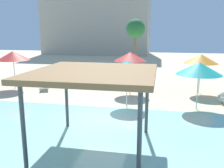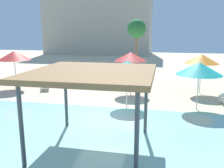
{
  "view_description": "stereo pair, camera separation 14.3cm",
  "coord_description": "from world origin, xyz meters",
  "px_view_note": "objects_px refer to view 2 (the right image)",
  "views": [
    {
      "loc": [
        2.89,
        -11.59,
        4.3
      ],
      "look_at": [
        0.18,
        2.0,
        1.3
      ],
      "focal_mm": 39.21,
      "sensor_mm": 36.0,
      "label": 1
    },
    {
      "loc": [
        3.03,
        -11.56,
        4.3
      ],
      "look_at": [
        0.18,
        2.0,
        1.3
      ],
      "focal_mm": 39.21,
      "sensor_mm": 36.0,
      "label": 2
    }
  ],
  "objects_px": {
    "palm_tree_0": "(137,30)",
    "lounge_chair_4": "(25,79)",
    "beach_umbrella_teal_3": "(127,65)",
    "lounge_chair_1": "(57,78)",
    "shade_pavilion": "(92,75)",
    "beach_umbrella_red_5": "(14,56)",
    "lounge_chair_0": "(45,84)",
    "beach_umbrella_orange_4": "(202,59)",
    "beach_umbrella_red_6": "(131,57)",
    "beach_umbrella_teal_0": "(199,69)"
  },
  "relations": [
    {
      "from": "palm_tree_0",
      "to": "lounge_chair_4",
      "type": "bearing_deg",
      "value": -142.29
    },
    {
      "from": "beach_umbrella_teal_3",
      "to": "lounge_chair_1",
      "type": "height_order",
      "value": "beach_umbrella_teal_3"
    },
    {
      "from": "shade_pavilion",
      "to": "lounge_chair_1",
      "type": "height_order",
      "value": "shade_pavilion"
    },
    {
      "from": "beach_umbrella_red_5",
      "to": "lounge_chair_0",
      "type": "bearing_deg",
      "value": 3.81
    },
    {
      "from": "beach_umbrella_orange_4",
      "to": "lounge_chair_1",
      "type": "xyz_separation_m",
      "value": [
        -11.45,
        1.41,
        -2.09
      ]
    },
    {
      "from": "beach_umbrella_red_5",
      "to": "beach_umbrella_teal_3",
      "type": "bearing_deg",
      "value": -16.73
    },
    {
      "from": "palm_tree_0",
      "to": "beach_umbrella_red_6",
      "type": "bearing_deg",
      "value": -86.53
    },
    {
      "from": "beach_umbrella_teal_3",
      "to": "shade_pavilion",
      "type": "bearing_deg",
      "value": -93.88
    },
    {
      "from": "beach_umbrella_orange_4",
      "to": "lounge_chair_0",
      "type": "height_order",
      "value": "beach_umbrella_orange_4"
    },
    {
      "from": "beach_umbrella_orange_4",
      "to": "beach_umbrella_red_5",
      "type": "relative_size",
      "value": 0.97
    },
    {
      "from": "palm_tree_0",
      "to": "beach_umbrella_orange_4",
      "type": "bearing_deg",
      "value": -53.48
    },
    {
      "from": "lounge_chair_0",
      "to": "beach_umbrella_teal_0",
      "type": "bearing_deg",
      "value": 50.51
    },
    {
      "from": "lounge_chair_0",
      "to": "lounge_chair_4",
      "type": "relative_size",
      "value": 1.01
    },
    {
      "from": "lounge_chair_1",
      "to": "lounge_chair_4",
      "type": "relative_size",
      "value": 1.02
    },
    {
      "from": "beach_umbrella_red_5",
      "to": "lounge_chair_1",
      "type": "xyz_separation_m",
      "value": [
        2.24,
        2.62,
        -2.16
      ]
    },
    {
      "from": "lounge_chair_0",
      "to": "lounge_chair_1",
      "type": "distance_m",
      "value": 2.46
    },
    {
      "from": "beach_umbrella_red_5",
      "to": "beach_umbrella_red_6",
      "type": "xyz_separation_m",
      "value": [
        8.83,
        0.4,
        0.07
      ]
    },
    {
      "from": "shade_pavilion",
      "to": "beach_umbrella_teal_3",
      "type": "xyz_separation_m",
      "value": [
        0.39,
        5.73,
        -0.4
      ]
    },
    {
      "from": "lounge_chair_1",
      "to": "beach_umbrella_red_6",
      "type": "bearing_deg",
      "value": 83.83
    },
    {
      "from": "shade_pavilion",
      "to": "lounge_chair_4",
      "type": "relative_size",
      "value": 2.19
    },
    {
      "from": "beach_umbrella_teal_3",
      "to": "beach_umbrella_red_6",
      "type": "height_order",
      "value": "beach_umbrella_red_6"
    },
    {
      "from": "shade_pavilion",
      "to": "beach_umbrella_orange_4",
      "type": "height_order",
      "value": "shade_pavilion"
    },
    {
      "from": "beach_umbrella_teal_0",
      "to": "beach_umbrella_teal_3",
      "type": "height_order",
      "value": "beach_umbrella_teal_3"
    },
    {
      "from": "beach_umbrella_teal_0",
      "to": "beach_umbrella_red_5",
      "type": "height_order",
      "value": "beach_umbrella_red_5"
    },
    {
      "from": "beach_umbrella_red_5",
      "to": "beach_umbrella_orange_4",
      "type": "bearing_deg",
      "value": 5.03
    },
    {
      "from": "beach_umbrella_red_6",
      "to": "lounge_chair_4",
      "type": "distance_m",
      "value": 9.48
    },
    {
      "from": "beach_umbrella_red_5",
      "to": "lounge_chair_1",
      "type": "distance_m",
      "value": 4.06
    },
    {
      "from": "beach_umbrella_teal_3",
      "to": "palm_tree_0",
      "type": "xyz_separation_m",
      "value": [
        -0.7,
        11.14,
        2.07
      ]
    },
    {
      "from": "shade_pavilion",
      "to": "palm_tree_0",
      "type": "height_order",
      "value": "palm_tree_0"
    },
    {
      "from": "lounge_chair_4",
      "to": "beach_umbrella_teal_0",
      "type": "bearing_deg",
      "value": 65.93
    },
    {
      "from": "beach_umbrella_red_6",
      "to": "shade_pavilion",
      "type": "bearing_deg",
      "value": -91.15
    },
    {
      "from": "beach_umbrella_teal_0",
      "to": "palm_tree_0",
      "type": "bearing_deg",
      "value": 112.86
    },
    {
      "from": "beach_umbrella_teal_3",
      "to": "beach_umbrella_red_6",
      "type": "relative_size",
      "value": 0.92
    },
    {
      "from": "lounge_chair_1",
      "to": "beach_umbrella_red_5",
      "type": "bearing_deg",
      "value": -28.08
    },
    {
      "from": "beach_umbrella_red_5",
      "to": "palm_tree_0",
      "type": "relative_size",
      "value": 0.52
    },
    {
      "from": "beach_umbrella_red_5",
      "to": "palm_tree_0",
      "type": "xyz_separation_m",
      "value": [
        8.34,
        8.42,
        1.95
      ]
    },
    {
      "from": "shade_pavilion",
      "to": "lounge_chair_1",
      "type": "distance_m",
      "value": 13.02
    },
    {
      "from": "lounge_chair_0",
      "to": "lounge_chair_4",
      "type": "xyz_separation_m",
      "value": [
        -2.65,
        1.6,
        0.0
      ]
    },
    {
      "from": "shade_pavilion",
      "to": "lounge_chair_0",
      "type": "height_order",
      "value": "shade_pavilion"
    },
    {
      "from": "beach_umbrella_teal_0",
      "to": "lounge_chair_1",
      "type": "xyz_separation_m",
      "value": [
        -10.79,
        5.29,
        -1.97
      ]
    },
    {
      "from": "beach_umbrella_teal_0",
      "to": "lounge_chair_0",
      "type": "relative_size",
      "value": 1.34
    },
    {
      "from": "beach_umbrella_red_6",
      "to": "palm_tree_0",
      "type": "xyz_separation_m",
      "value": [
        -0.49,
        8.03,
        1.88
      ]
    },
    {
      "from": "beach_umbrella_teal_0",
      "to": "lounge_chair_1",
      "type": "relative_size",
      "value": 1.34
    },
    {
      "from": "beach_umbrella_orange_4",
      "to": "lounge_chair_4",
      "type": "xyz_separation_m",
      "value": [
        -13.97,
        0.55,
        -2.09
      ]
    },
    {
      "from": "beach_umbrella_red_5",
      "to": "beach_umbrella_red_6",
      "type": "bearing_deg",
      "value": 2.58
    },
    {
      "from": "beach_umbrella_teal_3",
      "to": "beach_umbrella_red_5",
      "type": "bearing_deg",
      "value": 163.27
    },
    {
      "from": "beach_umbrella_orange_4",
      "to": "palm_tree_0",
      "type": "xyz_separation_m",
      "value": [
        -5.35,
        7.22,
        2.02
      ]
    },
    {
      "from": "shade_pavilion",
      "to": "beach_umbrella_orange_4",
      "type": "xyz_separation_m",
      "value": [
        5.04,
        9.65,
        -0.35
      ]
    },
    {
      "from": "shade_pavilion",
      "to": "lounge_chair_0",
      "type": "xyz_separation_m",
      "value": [
        -6.28,
        8.61,
        -2.44
      ]
    },
    {
      "from": "shade_pavilion",
      "to": "lounge_chair_4",
      "type": "xyz_separation_m",
      "value": [
        -8.93,
        10.2,
        -2.44
      ]
    }
  ]
}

